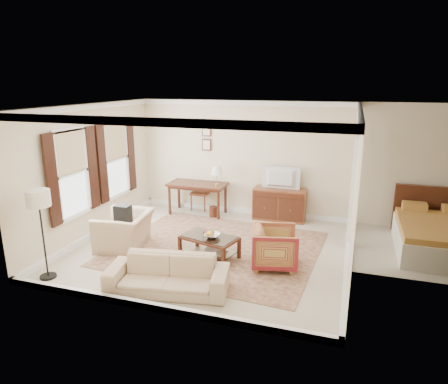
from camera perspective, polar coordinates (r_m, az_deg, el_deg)
The scene contains 21 objects.
room_shell at distance 7.73m, azimuth -2.12°, elevation 9.03°, with size 5.51×5.01×2.91m.
annex_bedroom at distance 9.08m, azimuth 28.74°, elevation -5.80°, with size 3.00×2.70×2.90m.
window_front at distance 8.60m, azimuth -20.90°, elevation 2.46°, with size 0.12×1.56×1.80m, color #CCB284, non-canonical shape.
window_rear at distance 9.87m, azimuth -15.17°, elevation 4.52°, with size 0.12×1.56×1.80m, color #CCB284, non-canonical shape.
doorway at distance 9.00m, azimuth 17.83°, elevation 0.17°, with size 0.10×1.12×2.25m, color white, non-canonical shape.
rug at distance 8.36m, azimuth -1.11°, elevation -8.00°, with size 4.06×3.48×0.01m, color #581D21.
writing_desk at distance 10.30m, azimuth -3.81°, elevation 0.66°, with size 1.49×0.75×0.81m.
desk_chair at distance 10.68m, azimuth -3.40°, elevation 0.21°, with size 0.45×0.45×1.05m, color brown, non-canonical shape.
desk_lamp at distance 10.03m, azimuth -1.03°, elevation 2.40°, with size 0.32×0.32×0.50m, color silver, non-canonical shape.
framed_prints at distance 10.43m, azimuth -2.51°, elevation 7.79°, with size 0.25×0.04×0.68m, color #431F13, non-canonical shape.
sideboard at distance 10.02m, azimuth 7.93°, elevation -1.74°, with size 1.28×0.49×0.79m, color brown.
tv at distance 9.78m, azimuth 8.09°, elevation 2.93°, with size 0.89×0.51×0.12m, color black.
coffee_table at distance 7.81m, azimuth -2.11°, elevation -7.05°, with size 1.20×0.88×0.46m.
fruit_bowl at distance 7.68m, azimuth -1.72°, elevation -6.15°, with size 0.42×0.42×0.10m, color silver.
book_a at distance 8.01m, azimuth -2.42°, elevation -7.77°, with size 0.28×0.04×0.38m, color brown.
book_b at distance 7.79m, azimuth -1.21°, elevation -8.49°, with size 0.28×0.03×0.38m, color brown.
striped_armchair at distance 7.49m, azimuth 7.26°, elevation -7.58°, with size 0.82×0.76×0.84m, color maroon.
club_armchair at distance 8.53m, azimuth -14.08°, elevation -4.52°, with size 1.12×0.73×0.98m, color tan.
backpack at distance 8.43m, azimuth -14.25°, elevation -2.96°, with size 0.32×0.22×0.40m, color black.
sofa at distance 6.69m, azimuth -8.09°, elevation -10.90°, with size 1.97×0.58×0.77m, color tan.
floor_lamp at distance 7.38m, azimuth -24.92°, elevation -1.69°, with size 0.39×0.39×1.60m.
Camera 1 is at (2.63, -7.21, 3.35)m, focal length 32.00 mm.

